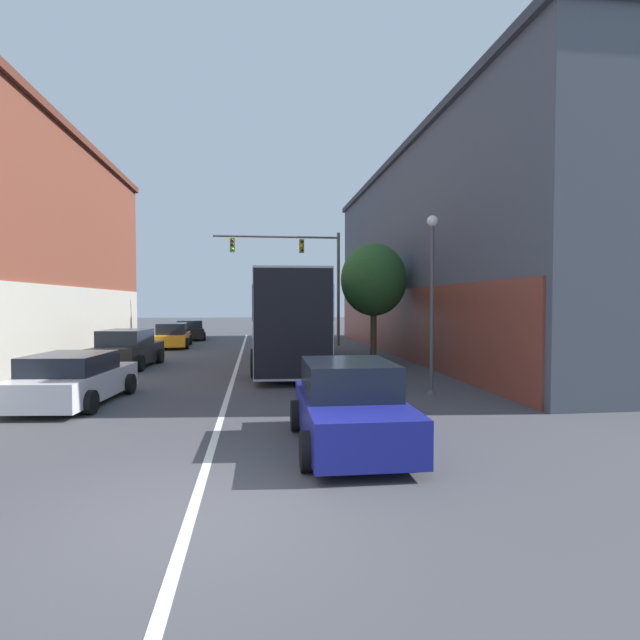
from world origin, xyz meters
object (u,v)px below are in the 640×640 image
(bus, at_px, (290,315))
(hatchback_foreground, at_px, (350,407))
(street_lamp, at_px, (432,293))
(parked_car_left_far, at_px, (127,350))
(street_tree_near, at_px, (374,280))
(parked_car_left_distant, at_px, (190,330))
(traffic_signal_gantry, at_px, (303,264))
(parked_car_left_near, at_px, (173,336))
(parked_car_left_mid, at_px, (73,380))

(bus, height_order, hatchback_foreground, bus)
(street_lamp, bearing_deg, parked_car_left_far, 144.59)
(bus, xyz_separation_m, parked_car_left_far, (-6.46, -0.23, -1.35))
(street_tree_near, bearing_deg, street_lamp, -91.72)
(hatchback_foreground, relative_size, street_tree_near, 0.75)
(parked_car_left_distant, distance_m, traffic_signal_gantry, 10.36)
(parked_car_left_near, xyz_separation_m, parked_car_left_distant, (0.16, 5.98, -0.02))
(parked_car_left_far, xyz_separation_m, traffic_signal_gantry, (7.83, 9.02, 4.13))
(parked_car_left_distant, xyz_separation_m, street_tree_near, (9.74, -14.03, 2.92))
(street_tree_near, bearing_deg, hatchback_foreground, -105.19)
(parked_car_left_distant, bearing_deg, parked_car_left_mid, 172.61)
(parked_car_left_near, bearing_deg, bus, -148.55)
(hatchback_foreground, xyz_separation_m, parked_car_left_near, (-6.46, 20.73, -0.05))
(parked_car_left_near, xyz_separation_m, street_tree_near, (9.90, -8.05, 2.90))
(bus, height_order, parked_car_left_far, bus)
(parked_car_left_far, bearing_deg, traffic_signal_gantry, -35.03)
(parked_car_left_mid, bearing_deg, parked_car_left_far, 9.31)
(parked_car_left_near, bearing_deg, hatchback_foreground, -166.40)
(hatchback_foreground, height_order, street_tree_near, street_tree_near)
(parked_car_left_far, height_order, street_lamp, street_lamp)
(parked_car_left_near, relative_size, parked_car_left_distant, 1.04)
(traffic_signal_gantry, bearing_deg, bus, -98.92)
(street_lamp, distance_m, street_tree_near, 8.04)
(parked_car_left_distant, height_order, street_tree_near, street_tree_near)
(parked_car_left_mid, bearing_deg, parked_car_left_distant, 5.59)
(bus, relative_size, hatchback_foreground, 3.10)
(bus, distance_m, hatchback_foreground, 12.06)
(hatchback_foreground, height_order, parked_car_left_distant, hatchback_foreground)
(bus, xyz_separation_m, parked_car_left_near, (-6.16, 8.75, -1.40))
(parked_car_left_distant, xyz_separation_m, street_lamp, (9.50, -22.03, 2.21))
(traffic_signal_gantry, bearing_deg, street_tree_near, -73.74)
(parked_car_left_mid, xyz_separation_m, street_tree_near, (9.72, 8.14, 2.94))
(hatchback_foreground, bearing_deg, parked_car_left_near, 17.87)
(hatchback_foreground, xyz_separation_m, parked_car_left_far, (-6.75, 11.75, -0.00))
(parked_car_left_near, xyz_separation_m, traffic_signal_gantry, (7.54, 0.04, 4.18))
(bus, height_order, parked_car_left_mid, bus)
(hatchback_foreground, height_order, parked_car_left_near, hatchback_foreground)
(hatchback_foreground, height_order, parked_car_left_mid, hatchback_foreground)
(bus, height_order, parked_car_left_near, bus)
(bus, xyz_separation_m, parked_car_left_distant, (-6.00, 14.73, -1.42))
(parked_car_left_distant, height_order, traffic_signal_gantry, traffic_signal_gantry)
(hatchback_foreground, bearing_deg, parked_car_left_far, 30.45)
(traffic_signal_gantry, relative_size, street_lamp, 1.49)
(bus, height_order, parked_car_left_distant, bus)
(parked_car_left_far, height_order, parked_car_left_distant, parked_car_left_far)
(parked_car_left_near, height_order, parked_car_left_distant, parked_car_left_near)
(hatchback_foreground, relative_size, parked_car_left_far, 0.94)
(parked_car_left_near, xyz_separation_m, parked_car_left_far, (-0.29, -8.98, 0.05))
(parked_car_left_distant, relative_size, traffic_signal_gantry, 0.62)
(parked_car_left_mid, xyz_separation_m, parked_car_left_distant, (-0.02, 22.18, 0.02))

